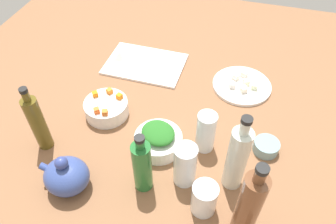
# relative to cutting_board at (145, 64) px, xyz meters

# --- Properties ---
(tabletop) EXTENTS (1.90, 1.90, 0.03)m
(tabletop) POSITION_rel_cutting_board_xyz_m (-0.18, 0.28, -0.02)
(tabletop) COLOR brown
(tabletop) RESTS_ON ground
(cutting_board) EXTENTS (0.32, 0.23, 0.01)m
(cutting_board) POSITION_rel_cutting_board_xyz_m (0.00, 0.00, 0.00)
(cutting_board) COLOR white
(cutting_board) RESTS_ON tabletop
(plate_tofu) EXTENTS (0.22, 0.22, 0.01)m
(plate_tofu) POSITION_rel_cutting_board_xyz_m (-0.40, 0.02, 0.00)
(plate_tofu) COLOR white
(plate_tofu) RESTS_ON tabletop
(bowl_greens) EXTENTS (0.15, 0.15, 0.05)m
(bowl_greens) POSITION_rel_cutting_board_xyz_m (-0.18, 0.39, 0.02)
(bowl_greens) COLOR white
(bowl_greens) RESTS_ON tabletop
(bowl_carrots) EXTENTS (0.15, 0.15, 0.06)m
(bowl_carrots) POSITION_rel_cutting_board_xyz_m (0.04, 0.30, 0.02)
(bowl_carrots) COLOR white
(bowl_carrots) RESTS_ON tabletop
(bowl_small_side) EXTENTS (0.08, 0.08, 0.04)m
(bowl_small_side) POSITION_rel_cutting_board_xyz_m (-0.52, 0.31, 0.01)
(bowl_small_side) COLOR #71959C
(bowl_small_side) RESTS_ON tabletop
(teapot) EXTENTS (0.15, 0.12, 0.13)m
(teapot) POSITION_rel_cutting_board_xyz_m (0.03, 0.60, 0.05)
(teapot) COLOR #364A8D
(teapot) RESTS_ON tabletop
(bottle_0) EXTENTS (0.06, 0.06, 0.28)m
(bottle_0) POSITION_rel_cutting_board_xyz_m (-0.43, 0.46, 0.11)
(bottle_0) COLOR silver
(bottle_0) RESTS_ON tabletop
(bottle_1) EXTENTS (0.06, 0.06, 0.29)m
(bottle_1) POSITION_rel_cutting_board_xyz_m (-0.47, 0.60, 0.12)
(bottle_1) COLOR brown
(bottle_1) RESTS_ON tabletop
(bottle_2) EXTENTS (0.05, 0.05, 0.22)m
(bottle_2) POSITION_rel_cutting_board_xyz_m (-0.18, 0.54, 0.09)
(bottle_2) COLOR #256A2F
(bottle_2) RESTS_ON tabletop
(bottle_3) EXTENTS (0.05, 0.05, 0.25)m
(bottle_3) POSITION_rel_cutting_board_xyz_m (0.18, 0.49, 0.10)
(bottle_3) COLOR brown
(bottle_3) RESTS_ON tabletop
(drinking_glass_0) EXTENTS (0.07, 0.07, 0.15)m
(drinking_glass_0) POSITION_rel_cutting_board_xyz_m (-0.29, 0.49, 0.07)
(drinking_glass_0) COLOR white
(drinking_glass_0) RESTS_ON tabletop
(drinking_glass_1) EXTENTS (0.07, 0.07, 0.10)m
(drinking_glass_1) POSITION_rel_cutting_board_xyz_m (-0.36, 0.56, 0.05)
(drinking_glass_1) COLOR white
(drinking_glass_1) RESTS_ON tabletop
(drinking_glass_2) EXTENTS (0.06, 0.06, 0.15)m
(drinking_glass_2) POSITION_rel_cutting_board_xyz_m (-0.32, 0.35, 0.07)
(drinking_glass_2) COLOR white
(drinking_glass_2) RESTS_ON tabletop
(carrot_cube_0) EXTENTS (0.02, 0.02, 0.02)m
(carrot_cube_0) POSITION_rel_cutting_board_xyz_m (0.02, 0.35, 0.06)
(carrot_cube_0) COLOR orange
(carrot_cube_0) RESTS_ON bowl_carrots
(carrot_cube_1) EXTENTS (0.02, 0.02, 0.02)m
(carrot_cube_1) POSITION_rel_cutting_board_xyz_m (0.00, 0.27, 0.06)
(carrot_cube_1) COLOR orange
(carrot_cube_1) RESTS_ON bowl_carrots
(carrot_cube_2) EXTENTS (0.03, 0.03, 0.02)m
(carrot_cube_2) POSITION_rel_cutting_board_xyz_m (0.05, 0.35, 0.06)
(carrot_cube_2) COLOR orange
(carrot_cube_2) RESTS_ON bowl_carrots
(carrot_cube_3) EXTENTS (0.03, 0.03, 0.02)m
(carrot_cube_3) POSITION_rel_cutting_board_xyz_m (0.09, 0.28, 0.06)
(carrot_cube_3) COLOR orange
(carrot_cube_3) RESTS_ON bowl_carrots
(carrot_cube_4) EXTENTS (0.02, 0.02, 0.02)m
(carrot_cube_4) POSITION_rel_cutting_board_xyz_m (0.04, 0.25, 0.06)
(carrot_cube_4) COLOR orange
(carrot_cube_4) RESTS_ON bowl_carrots
(chopped_greens_mound) EXTENTS (0.15, 0.14, 0.03)m
(chopped_greens_mound) POSITION_rel_cutting_board_xyz_m (-0.18, 0.39, 0.06)
(chopped_greens_mound) COLOR #266922
(chopped_greens_mound) RESTS_ON bowl_greens
(tofu_cube_0) EXTENTS (0.03, 0.03, 0.02)m
(tofu_cube_0) POSITION_rel_cutting_board_xyz_m (-0.42, 0.02, 0.02)
(tofu_cube_0) COLOR white
(tofu_cube_0) RESTS_ON plate_tofu
(tofu_cube_1) EXTENTS (0.03, 0.03, 0.02)m
(tofu_cube_1) POSITION_rel_cutting_board_xyz_m (-0.38, -0.00, 0.02)
(tofu_cube_1) COLOR white
(tofu_cube_1) RESTS_ON plate_tofu
(tofu_cube_2) EXTENTS (0.03, 0.03, 0.02)m
(tofu_cube_2) POSITION_rel_cutting_board_xyz_m (-0.37, 0.05, 0.02)
(tofu_cube_2) COLOR silver
(tofu_cube_2) RESTS_ON plate_tofu
(tofu_cube_3) EXTENTS (0.03, 0.03, 0.02)m
(tofu_cube_3) POSITION_rel_cutting_board_xyz_m (-0.40, -0.03, 0.02)
(tofu_cube_3) COLOR silver
(tofu_cube_3) RESTS_ON plate_tofu
(tofu_cube_4) EXTENTS (0.03, 0.03, 0.02)m
(tofu_cube_4) POSITION_rel_cutting_board_xyz_m (-0.41, 0.07, 0.02)
(tofu_cube_4) COLOR white
(tofu_cube_4) RESTS_ON plate_tofu
(tofu_cube_5) EXTENTS (0.02, 0.02, 0.02)m
(tofu_cube_5) POSITION_rel_cutting_board_xyz_m (-0.45, 0.04, 0.02)
(tofu_cube_5) COLOR #E9F7CC
(tofu_cube_5) RESTS_ON plate_tofu
(dumpling_0) EXTENTS (0.07, 0.06, 0.03)m
(dumpling_0) POSITION_rel_cutting_board_xyz_m (-0.03, 0.05, 0.02)
(dumpling_0) COLOR beige
(dumpling_0) RESTS_ON cutting_board
(dumpling_1) EXTENTS (0.06, 0.06, 0.02)m
(dumpling_1) POSITION_rel_cutting_board_xyz_m (0.04, 0.05, 0.02)
(dumpling_1) COLOR beige
(dumpling_1) RESTS_ON cutting_board
(dumpling_2) EXTENTS (0.07, 0.07, 0.03)m
(dumpling_2) POSITION_rel_cutting_board_xyz_m (0.11, -0.00, 0.02)
(dumpling_2) COLOR beige
(dumpling_2) RESTS_ON cutting_board
(dumpling_3) EXTENTS (0.06, 0.07, 0.03)m
(dumpling_3) POSITION_rel_cutting_board_xyz_m (-0.05, -0.02, 0.02)
(dumpling_3) COLOR beige
(dumpling_3) RESTS_ON cutting_board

